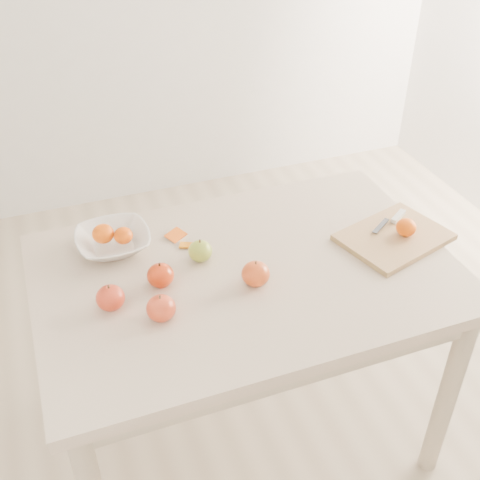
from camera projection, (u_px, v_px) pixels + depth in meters
name	position (u px, v px, depth m)	size (l,w,h in m)	color
ground	(245.00, 431.00, 2.17)	(3.50, 3.50, 0.00)	#C6B293
table	(246.00, 295.00, 1.79)	(1.20, 0.80, 0.75)	beige
cutting_board	(394.00, 237.00, 1.84)	(0.32, 0.23, 0.02)	tan
board_tangerine	(406.00, 227.00, 1.82)	(0.06, 0.06, 0.05)	#DF3D07
fruit_bowl	(113.00, 241.00, 1.79)	(0.22, 0.22, 0.05)	white
bowl_tangerine_near	(103.00, 234.00, 1.78)	(0.06, 0.06, 0.06)	#D34F07
bowl_tangerine_far	(123.00, 235.00, 1.78)	(0.06, 0.06, 0.05)	#DC3D07
orange_peel_a	(176.00, 236.00, 1.86)	(0.06, 0.04, 0.00)	#D9560F
orange_peel_b	(187.00, 246.00, 1.82)	(0.04, 0.04, 0.00)	orange
paring_knife	(395.00, 218.00, 1.90)	(0.16, 0.09, 0.01)	silver
apple_green	(200.00, 251.00, 1.75)	(0.07, 0.07, 0.06)	olive
apple_red_c	(161.00, 308.00, 1.54)	(0.08, 0.08, 0.07)	#A41D1A
apple_red_d	(110.00, 298.00, 1.58)	(0.08, 0.08, 0.07)	#8D0E06
apple_red_e	(256.00, 274.00, 1.66)	(0.08, 0.08, 0.07)	#A51C0D
apple_red_b	(160.00, 275.00, 1.65)	(0.08, 0.08, 0.07)	#8E0902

